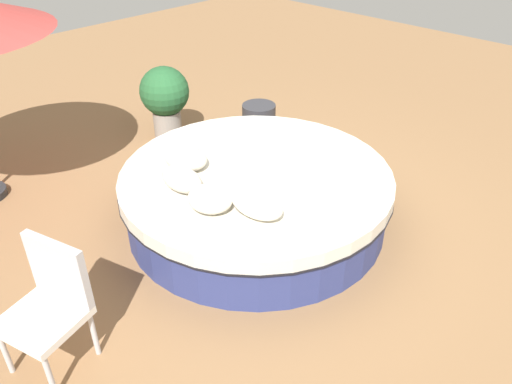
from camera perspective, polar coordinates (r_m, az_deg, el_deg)
The scene contains 9 objects.
ground_plane at distance 5.28m, azimuth 0.00°, elevation -3.15°, with size 16.00×16.00×0.00m, color olive.
round_bed at distance 5.11m, azimuth 0.00°, elevation -0.48°, with size 2.69×2.69×0.58m.
throw_pillow_0 at distance 5.07m, azimuth -7.90°, elevation 3.80°, with size 0.48×0.38×0.19m, color beige.
throw_pillow_1 at distance 4.70m, azimuth -8.35°, elevation 1.46°, with size 0.47×0.28×0.21m, color beige.
throw_pillow_2 at distance 4.41m, azimuth -5.18°, elevation -0.74°, with size 0.42×0.37×0.20m, color beige.
throw_pillow_3 at distance 4.32m, azimuth 0.07°, elevation -1.23°, with size 0.54×0.33×0.22m, color silver.
patio_chair at distance 3.89m, azimuth -22.09°, elevation -11.02°, with size 0.64×0.62×0.98m.
planter at distance 6.71m, azimuth -10.18°, elevation 10.41°, with size 0.63×0.63×1.00m.
side_table at distance 6.95m, azimuth 0.32°, elevation 8.20°, with size 0.45×0.45×0.41m, color #333338.
Camera 1 is at (2.96, -3.08, 3.10)m, focal length 35.61 mm.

